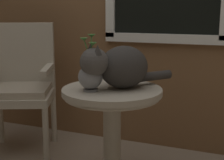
{
  "coord_description": "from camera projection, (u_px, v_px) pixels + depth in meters",
  "views": [
    {
      "loc": [
        0.78,
        -1.67,
        1.09
      ],
      "look_at": [
        0.08,
        0.07,
        0.69
      ],
      "focal_mm": 52.76,
      "sensor_mm": 36.0,
      "label": 1
    }
  ],
  "objects": [
    {
      "name": "cat",
      "position": [
        119.0,
        66.0,
        1.9
      ],
      "size": [
        0.44,
        0.51,
        0.27
      ],
      "color": "#33302D",
      "rests_on": "wicker_side_table"
    },
    {
      "name": "pewter_vase_with_ivy",
      "position": [
        90.0,
        74.0,
        1.85
      ],
      "size": [
        0.14,
        0.14,
        0.32
      ],
      "color": "gray",
      "rests_on": "wicker_side_table"
    },
    {
      "name": "wicker_side_table",
      "position": [
        112.0,
        120.0,
        1.97
      ],
      "size": [
        0.59,
        0.59,
        0.64
      ],
      "color": "#B2A893",
      "rests_on": "ground_plane"
    },
    {
      "name": "wicker_chair",
      "position": [
        21.0,
        81.0,
        2.54
      ],
      "size": [
        0.63,
        0.62,
        0.99
      ],
      "color": "#B2A893",
      "rests_on": "ground_plane"
    }
  ]
}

